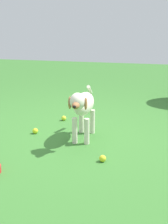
% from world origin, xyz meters
% --- Properties ---
extents(ground, '(14.00, 14.00, 0.00)m').
position_xyz_m(ground, '(0.00, 0.00, 0.00)').
color(ground, '#38722D').
extents(dog, '(0.23, 0.89, 0.60)m').
position_xyz_m(dog, '(0.08, -0.02, 0.39)').
color(dog, silver).
rests_on(dog, ground).
extents(tennis_ball_0, '(0.07, 0.07, 0.07)m').
position_xyz_m(tennis_ball_0, '(-0.52, 0.02, 0.03)').
color(tennis_ball_0, yellow).
rests_on(tennis_ball_0, ground).
extents(tennis_ball_1, '(0.07, 0.07, 0.07)m').
position_xyz_m(tennis_ball_1, '(-0.35, 0.58, 0.03)').
color(tennis_ball_1, '#CED831').
rests_on(tennis_ball_1, ground).
extents(tennis_ball_2, '(0.07, 0.07, 0.07)m').
position_xyz_m(tennis_ball_2, '(0.41, -0.53, 0.03)').
color(tennis_ball_2, yellow).
rests_on(tennis_ball_2, ground).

